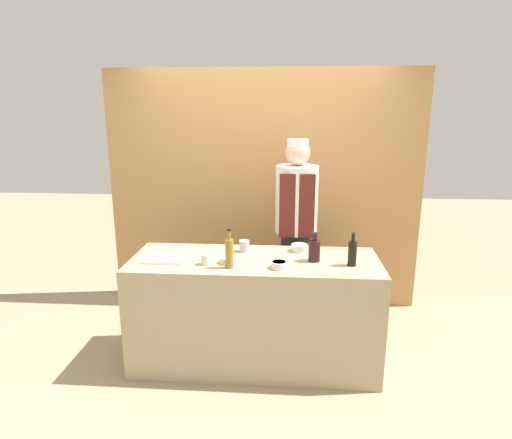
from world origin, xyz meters
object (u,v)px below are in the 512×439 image
at_px(bottle_vinegar, 229,253).
at_px(bottle_wine, 314,250).
at_px(cutting_board, 165,259).
at_px(chef_center, 296,229).
at_px(bottle_soy, 352,253).
at_px(cup_cream, 206,259).
at_px(sauce_bowl_yellow, 279,265).
at_px(sauce_bowl_red, 227,260).
at_px(cup_steel, 244,246).
at_px(sauce_bowl_orange, 299,247).

height_order(bottle_vinegar, bottle_wine, bottle_vinegar).
bearing_deg(cutting_board, chef_center, 34.63).
bearing_deg(cutting_board, bottle_soy, -0.53).
relative_size(bottle_soy, cup_cream, 3.22).
relative_size(sauce_bowl_yellow, sauce_bowl_red, 1.10).
bearing_deg(bottle_vinegar, cutting_board, 166.15).
distance_m(cutting_board, cup_cream, 0.34).
xyz_separation_m(bottle_vinegar, cup_steel, (0.07, 0.38, -0.07)).
relative_size(sauce_bowl_orange, cup_steel, 1.44).
bearing_deg(sauce_bowl_yellow, cup_steel, 128.48).
xyz_separation_m(sauce_bowl_orange, cup_steel, (-0.45, -0.04, 0.02)).
distance_m(bottle_vinegar, cup_steel, 0.39).
relative_size(bottle_soy, bottle_wine, 1.13).
bearing_deg(bottle_wine, bottle_vinegar, -163.00).
bearing_deg(sauce_bowl_red, cutting_board, 176.47).
height_order(bottle_soy, cup_cream, bottle_soy).
bearing_deg(bottle_wine, sauce_bowl_red, -171.89).
height_order(cup_steel, chef_center, chef_center).
distance_m(sauce_bowl_orange, bottle_wine, 0.26).
xyz_separation_m(bottle_wine, cup_cream, (-0.81, -0.14, -0.05)).
xyz_separation_m(sauce_bowl_red, cutting_board, (-0.48, 0.03, -0.02)).
bearing_deg(sauce_bowl_red, cup_cream, -164.67).
xyz_separation_m(sauce_bowl_yellow, sauce_bowl_red, (-0.39, 0.08, -0.00)).
distance_m(bottle_wine, chef_center, 0.65).
distance_m(sauce_bowl_orange, chef_center, 0.41).
xyz_separation_m(sauce_bowl_red, bottle_wine, (0.66, 0.09, 0.06)).
bearing_deg(sauce_bowl_red, bottle_soy, 1.04).
height_order(sauce_bowl_yellow, bottle_wine, bottle_wine).
height_order(sauce_bowl_red, chef_center, chef_center).
bearing_deg(sauce_bowl_red, cup_steel, 70.16).
relative_size(sauce_bowl_red, bottle_wine, 0.49).
bearing_deg(sauce_bowl_red, bottle_wine, 8.11).
xyz_separation_m(bottle_wine, cup_steel, (-0.55, 0.19, -0.04)).
bearing_deg(bottle_wine, bottle_soy, -15.66).
bearing_deg(cup_steel, cup_cream, -128.30).
relative_size(bottle_vinegar, cup_cream, 3.76).
bearing_deg(cutting_board, sauce_bowl_orange, 15.90).
bearing_deg(cutting_board, sauce_bowl_red, -3.53).
bearing_deg(sauce_bowl_red, sauce_bowl_orange, 30.52).
bearing_deg(chef_center, cutting_board, -145.37).
bearing_deg(cup_cream, sauce_bowl_yellow, -4.22).
bearing_deg(bottle_vinegar, chef_center, 59.02).
height_order(sauce_bowl_red, cup_cream, cup_cream).
bearing_deg(bottle_soy, cup_steel, 162.17).
relative_size(cup_cream, chef_center, 0.04).
relative_size(cutting_board, bottle_wine, 1.38).
distance_m(cup_steel, cup_cream, 0.42).
relative_size(sauce_bowl_red, cutting_board, 0.36).
height_order(sauce_bowl_yellow, cup_steel, cup_steel).
bearing_deg(bottle_soy, sauce_bowl_orange, 140.94).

